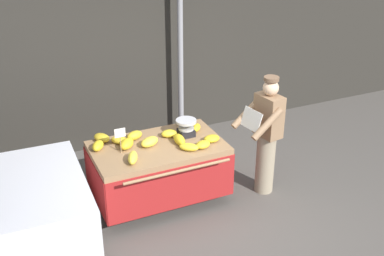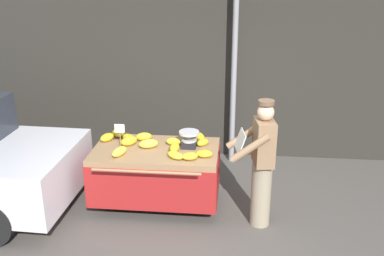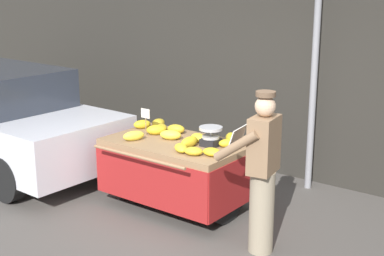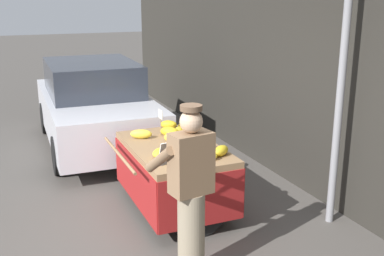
% 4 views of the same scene
% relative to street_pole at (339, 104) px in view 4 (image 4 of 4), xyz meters
% --- Properties ---
extents(ground_plane, '(60.00, 60.00, 0.00)m').
position_rel_street_pole_xyz_m(ground_plane, '(-0.45, -2.46, -1.46)').
color(ground_plane, '#514C47').
extents(back_wall, '(16.00, 0.24, 4.12)m').
position_rel_street_pole_xyz_m(back_wall, '(-0.45, 0.39, 0.60)').
color(back_wall, '#2D2B26').
rests_on(back_wall, ground).
extents(street_pole, '(0.09, 0.09, 2.91)m').
position_rel_street_pole_xyz_m(street_pole, '(0.00, 0.00, 0.00)').
color(street_pole, gray).
rests_on(street_pole, ground).
extents(banana_cart, '(1.75, 1.24, 0.86)m').
position_rel_street_pole_xyz_m(banana_cart, '(-1.03, -1.62, -0.83)').
color(banana_cart, '#93704C').
rests_on(banana_cart, ground).
extents(weighing_scale, '(0.28, 0.28, 0.24)m').
position_rel_street_pole_xyz_m(weighing_scale, '(-0.58, -1.52, -0.48)').
color(weighing_scale, black).
rests_on(weighing_scale, banana_cart).
extents(price_sign, '(0.14, 0.01, 0.34)m').
position_rel_street_pole_xyz_m(price_sign, '(-1.52, -1.62, -0.35)').
color(price_sign, '#997A51').
rests_on(price_sign, banana_cart).
extents(banana_bunch_0, '(0.22, 0.17, 0.09)m').
position_rel_street_pole_xyz_m(banana_bunch_0, '(-0.34, -1.83, -0.55)').
color(banana_bunch_0, gold).
rests_on(banana_bunch_0, banana_cart).
extents(banana_bunch_1, '(0.13, 0.27, 0.12)m').
position_rel_street_pole_xyz_m(banana_bunch_1, '(-0.76, -1.70, -0.53)').
color(banana_bunch_1, gold).
rests_on(banana_bunch_1, banana_cart).
extents(banana_bunch_2, '(0.22, 0.23, 0.10)m').
position_rel_street_pole_xyz_m(banana_bunch_2, '(-0.39, -1.45, -0.55)').
color(banana_bunch_2, gold).
rests_on(banana_bunch_2, banana_cart).
extents(banana_bunch_3, '(0.23, 0.27, 0.12)m').
position_rel_street_pole_xyz_m(banana_bunch_3, '(-1.77, -1.42, -0.54)').
color(banana_bunch_3, gold).
rests_on(banana_bunch_3, banana_cart).
extents(banana_bunch_4, '(0.24, 0.27, 0.12)m').
position_rel_street_pole_xyz_m(banana_bunch_4, '(-0.46, -1.26, -0.54)').
color(banana_bunch_4, gold).
rests_on(banana_bunch_4, banana_cart).
extents(banana_bunch_5, '(0.31, 0.26, 0.12)m').
position_rel_street_pole_xyz_m(banana_bunch_5, '(-1.13, -1.60, -0.54)').
color(banana_bunch_5, yellow).
rests_on(banana_bunch_5, banana_cart).
extents(banana_bunch_6, '(0.28, 0.29, 0.13)m').
position_rel_street_pole_xyz_m(banana_bunch_6, '(-1.42, -1.53, -0.53)').
color(banana_bunch_6, gold).
rests_on(banana_bunch_6, banana_cart).
extents(banana_bunch_7, '(0.26, 0.22, 0.09)m').
position_rel_street_pole_xyz_m(banana_bunch_7, '(-0.52, -1.93, -0.55)').
color(banana_bunch_7, gold).
rests_on(banana_bunch_7, banana_cart).
extents(banana_bunch_8, '(0.29, 0.27, 0.09)m').
position_rel_street_pole_xyz_m(banana_bunch_8, '(-0.71, -1.92, -0.55)').
color(banana_bunch_8, yellow).
rests_on(banana_bunch_8, banana_cart).
extents(banana_bunch_9, '(0.28, 0.27, 0.10)m').
position_rel_street_pole_xyz_m(banana_bunch_9, '(-1.46, -1.38, -0.55)').
color(banana_bunch_9, gold).
rests_on(banana_bunch_9, banana_cart).
extents(banana_bunch_10, '(0.26, 0.30, 0.10)m').
position_rel_street_pole_xyz_m(banana_bunch_10, '(-1.66, -1.21, -0.54)').
color(banana_bunch_10, gold).
rests_on(banana_bunch_10, banana_cart).
extents(banana_bunch_11, '(0.23, 0.18, 0.10)m').
position_rel_street_pole_xyz_m(banana_bunch_11, '(-0.80, -1.46, -0.54)').
color(banana_bunch_11, yellow).
rests_on(banana_bunch_11, banana_cart).
extents(banana_bunch_12, '(0.21, 0.30, 0.12)m').
position_rel_street_pole_xyz_m(banana_bunch_12, '(-1.46, -1.91, -0.54)').
color(banana_bunch_12, yellow).
rests_on(banana_bunch_12, banana_cart).
extents(banana_bunch_13, '(0.26, 0.21, 0.12)m').
position_rel_street_pole_xyz_m(banana_bunch_13, '(-1.25, -1.34, -0.54)').
color(banana_bunch_13, gold).
rests_on(banana_bunch_13, banana_cart).
extents(vendor_person, '(0.63, 0.58, 1.71)m').
position_rel_street_pole_xyz_m(vendor_person, '(0.40, -2.00, -0.58)').
color(vendor_person, gray).
rests_on(vendor_person, ground).
extents(parked_car, '(3.95, 1.83, 1.51)m').
position_rel_street_pole_xyz_m(parked_car, '(-4.09, -1.98, -0.71)').
color(parked_car, silver).
rests_on(parked_car, ground).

